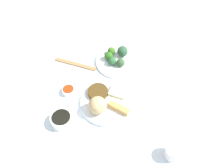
{
  "coord_description": "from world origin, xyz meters",
  "views": [
    {
      "loc": [
        0.03,
        -0.68,
        0.99
      ],
      "look_at": [
        0.0,
        0.06,
        0.06
      ],
      "focal_mm": 40.94,
      "sensor_mm": 36.0,
      "label": 1
    }
  ],
  "objects_px": {
    "chopsticks_pair": "(76,64)",
    "teacup": "(173,152)",
    "soy_sauce_bowl": "(62,120)",
    "sauce_ramekin_sweet_and_sour": "(69,91)",
    "main_plate": "(108,102)",
    "broccoli_plate": "(119,61)"
  },
  "relations": [
    {
      "from": "broccoli_plate",
      "to": "chopsticks_pair",
      "type": "relative_size",
      "value": 1.05
    },
    {
      "from": "teacup",
      "to": "chopsticks_pair",
      "type": "xyz_separation_m",
      "value": [
        -0.44,
        0.47,
        -0.03
      ]
    },
    {
      "from": "soy_sauce_bowl",
      "to": "broccoli_plate",
      "type": "bearing_deg",
      "value": 57.22
    },
    {
      "from": "sauce_ramekin_sweet_and_sour",
      "to": "chopsticks_pair",
      "type": "distance_m",
      "value": 0.18
    },
    {
      "from": "broccoli_plate",
      "to": "sauce_ramekin_sweet_and_sour",
      "type": "xyz_separation_m",
      "value": [
        -0.23,
        -0.2,
        0.01
      ]
    },
    {
      "from": "sauce_ramekin_sweet_and_sour",
      "to": "chopsticks_pair",
      "type": "bearing_deg",
      "value": 87.23
    },
    {
      "from": "teacup",
      "to": "chopsticks_pair",
      "type": "relative_size",
      "value": 0.29
    },
    {
      "from": "chopsticks_pair",
      "to": "broccoli_plate",
      "type": "bearing_deg",
      "value": 6.5
    },
    {
      "from": "chopsticks_pair",
      "to": "teacup",
      "type": "bearing_deg",
      "value": -46.95
    },
    {
      "from": "broccoli_plate",
      "to": "teacup",
      "type": "bearing_deg",
      "value": -66.05
    },
    {
      "from": "main_plate",
      "to": "soy_sauce_bowl",
      "type": "distance_m",
      "value": 0.22
    },
    {
      "from": "sauce_ramekin_sweet_and_sour",
      "to": "teacup",
      "type": "distance_m",
      "value": 0.54
    },
    {
      "from": "main_plate",
      "to": "teacup",
      "type": "distance_m",
      "value": 0.36
    },
    {
      "from": "sauce_ramekin_sweet_and_sour",
      "to": "broccoli_plate",
      "type": "bearing_deg",
      "value": 41.62
    },
    {
      "from": "soy_sauce_bowl",
      "to": "chopsticks_pair",
      "type": "bearing_deg",
      "value": 87.64
    },
    {
      "from": "main_plate",
      "to": "sauce_ramekin_sweet_and_sour",
      "type": "height_order",
      "value": "sauce_ramekin_sweet_and_sour"
    },
    {
      "from": "broccoli_plate",
      "to": "soy_sauce_bowl",
      "type": "bearing_deg",
      "value": -122.78
    },
    {
      "from": "main_plate",
      "to": "broccoli_plate",
      "type": "height_order",
      "value": "main_plate"
    },
    {
      "from": "soy_sauce_bowl",
      "to": "main_plate",
      "type": "bearing_deg",
      "value": 28.63
    },
    {
      "from": "soy_sauce_bowl",
      "to": "sauce_ramekin_sweet_and_sour",
      "type": "bearing_deg",
      "value": 88.09
    },
    {
      "from": "teacup",
      "to": "sauce_ramekin_sweet_and_sour",
      "type": "bearing_deg",
      "value": 146.82
    },
    {
      "from": "broccoli_plate",
      "to": "sauce_ramekin_sweet_and_sour",
      "type": "height_order",
      "value": "sauce_ramekin_sweet_and_sour"
    }
  ]
}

